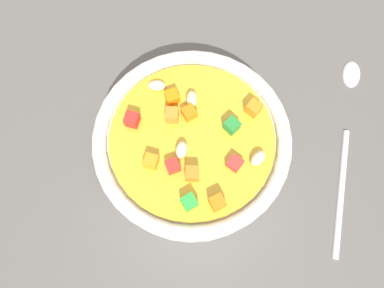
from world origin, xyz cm
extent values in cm
cube|color=#565451|center=(0.00, 0.00, -1.00)|extent=(140.00, 140.00, 2.00)
cylinder|color=white|center=(0.00, 0.00, 1.83)|extent=(20.68, 20.68, 3.66)
torus|color=white|center=(0.00, 0.00, 4.10)|extent=(20.93, 20.93, 1.49)
cylinder|color=gold|center=(0.00, 0.00, 3.86)|extent=(17.55, 17.55, 0.40)
cube|color=red|center=(-3.31, -1.58, 4.58)|extent=(1.59, 1.59, 1.05)
cube|color=green|center=(-3.90, -5.59, 4.72)|extent=(1.38, 1.38, 1.32)
cube|color=#278635|center=(4.12, -1.26, 4.77)|extent=(1.59, 1.59, 1.42)
ellipsoid|color=beige|center=(2.30, 3.62, 4.64)|extent=(1.98, 2.23, 1.16)
cube|color=orange|center=(-4.92, -0.11, 4.65)|extent=(1.89, 1.89, 1.18)
cube|color=red|center=(2.12, -4.73, 4.54)|extent=(1.72, 1.72, 0.97)
cube|color=orange|center=(7.17, -0.91, 4.81)|extent=(1.67, 1.67, 1.51)
cube|color=orange|center=(-1.63, -7.09, 4.76)|extent=(1.47, 1.47, 1.40)
ellipsoid|color=beige|center=(-1.67, -0.64, 4.68)|extent=(2.17, 2.19, 1.24)
cube|color=red|center=(-4.31, 4.91, 4.79)|extent=(1.89, 1.89, 1.47)
ellipsoid|color=beige|center=(-0.03, 7.08, 4.47)|extent=(2.23, 2.05, 0.83)
cube|color=orange|center=(-0.54, 3.06, 4.85)|extent=(1.88, 1.88, 1.58)
cube|color=orange|center=(0.62, 4.92, 4.69)|extent=(1.58, 1.58, 1.26)
cube|color=orange|center=(1.19, 2.41, 4.62)|extent=(1.39, 1.39, 1.12)
cube|color=orange|center=(-2.12, -3.37, 4.78)|extent=(1.86, 1.86, 1.45)
ellipsoid|color=beige|center=(4.38, -5.57, 4.62)|extent=(2.14, 1.68, 1.12)
cylinder|color=silver|center=(11.29, -13.04, 0.37)|extent=(10.84, 10.92, 0.73)
ellipsoid|color=silver|center=(21.87, -2.36, 0.49)|extent=(4.16, 4.17, 0.99)
camera|label=1|loc=(-6.93, -10.81, 40.66)|focal=34.67mm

